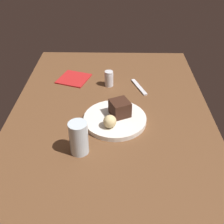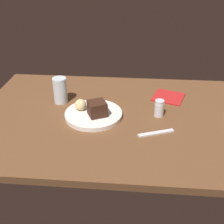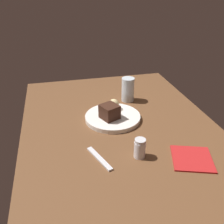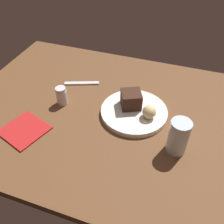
{
  "view_description": "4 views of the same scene",
  "coord_description": "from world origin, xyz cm",
  "px_view_note": "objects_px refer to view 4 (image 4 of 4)",
  "views": [
    {
      "loc": [
        -95.0,
        -2.36,
        70.86
      ],
      "look_at": [
        -4.66,
        -0.66,
        5.72
      ],
      "focal_mm": 44.29,
      "sensor_mm": 36.0,
      "label": 1
    },
    {
      "loc": [
        9.99,
        -107.28,
        67.1
      ],
      "look_at": [
        0.99,
        -3.17,
        6.37
      ],
      "focal_mm": 45.35,
      "sensor_mm": 36.0,
      "label": 2
    },
    {
      "loc": [
        90.52,
        -25.18,
        61.6
      ],
      "look_at": [
        -5.31,
        -2.68,
        7.87
      ],
      "focal_mm": 40.83,
      "sensor_mm": 36.0,
      "label": 3
    },
    {
      "loc": [
        -22.29,
        66.87,
        67.75
      ],
      "look_at": [
        0.08,
        2.4,
        5.49
      ],
      "focal_mm": 40.23,
      "sensor_mm": 36.0,
      "label": 4
    }
  ],
  "objects_px": {
    "folded_napkin": "(24,130)",
    "dessert_plate": "(134,112)",
    "water_glass": "(178,137)",
    "bread_roll": "(149,112)",
    "chocolate_cake_slice": "(131,99)",
    "salt_shaker": "(62,96)",
    "dessert_spoon": "(82,83)"
  },
  "relations": [
    {
      "from": "chocolate_cake_slice",
      "to": "water_glass",
      "type": "relative_size",
      "value": 0.59
    },
    {
      "from": "dessert_plate",
      "to": "water_glass",
      "type": "xyz_separation_m",
      "value": [
        -0.17,
        0.12,
        0.05
      ]
    },
    {
      "from": "dessert_spoon",
      "to": "folded_napkin",
      "type": "distance_m",
      "value": 0.33
    },
    {
      "from": "folded_napkin",
      "to": "dessert_plate",
      "type": "bearing_deg",
      "value": -148.38
    },
    {
      "from": "water_glass",
      "to": "folded_napkin",
      "type": "relative_size",
      "value": 0.86
    },
    {
      "from": "dessert_plate",
      "to": "salt_shaker",
      "type": "xyz_separation_m",
      "value": [
        0.28,
        0.03,
        0.03
      ]
    },
    {
      "from": "chocolate_cake_slice",
      "to": "dessert_plate",
      "type": "bearing_deg",
      "value": 134.97
    },
    {
      "from": "salt_shaker",
      "to": "water_glass",
      "type": "height_order",
      "value": "water_glass"
    },
    {
      "from": "chocolate_cake_slice",
      "to": "dessert_spoon",
      "type": "distance_m",
      "value": 0.27
    },
    {
      "from": "chocolate_cake_slice",
      "to": "dessert_spoon",
      "type": "height_order",
      "value": "chocolate_cake_slice"
    },
    {
      "from": "chocolate_cake_slice",
      "to": "salt_shaker",
      "type": "xyz_separation_m",
      "value": [
        0.27,
        0.05,
        -0.01
      ]
    },
    {
      "from": "dessert_spoon",
      "to": "water_glass",
      "type": "bearing_deg",
      "value": 131.4
    },
    {
      "from": "water_glass",
      "to": "folded_napkin",
      "type": "height_order",
      "value": "water_glass"
    },
    {
      "from": "dessert_plate",
      "to": "bread_roll",
      "type": "distance_m",
      "value": 0.07
    },
    {
      "from": "folded_napkin",
      "to": "water_glass",
      "type": "bearing_deg",
      "value": -170.14
    },
    {
      "from": "dessert_plate",
      "to": "dessert_spoon",
      "type": "xyz_separation_m",
      "value": [
        0.27,
        -0.11,
        -0.01
      ]
    },
    {
      "from": "dessert_plate",
      "to": "chocolate_cake_slice",
      "type": "xyz_separation_m",
      "value": [
        0.02,
        -0.02,
        0.04
      ]
    },
    {
      "from": "water_glass",
      "to": "dessert_spoon",
      "type": "distance_m",
      "value": 0.5
    },
    {
      "from": "water_glass",
      "to": "bread_roll",
      "type": "bearing_deg",
      "value": -41.34
    },
    {
      "from": "dessert_plate",
      "to": "chocolate_cake_slice",
      "type": "relative_size",
      "value": 3.47
    },
    {
      "from": "dessert_plate",
      "to": "bread_roll",
      "type": "height_order",
      "value": "bread_roll"
    },
    {
      "from": "salt_shaker",
      "to": "bread_roll",
      "type": "bearing_deg",
      "value": -178.12
    },
    {
      "from": "chocolate_cake_slice",
      "to": "folded_napkin",
      "type": "height_order",
      "value": "chocolate_cake_slice"
    },
    {
      "from": "salt_shaker",
      "to": "folded_napkin",
      "type": "relative_size",
      "value": 0.53
    },
    {
      "from": "salt_shaker",
      "to": "water_glass",
      "type": "xyz_separation_m",
      "value": [
        -0.46,
        0.09,
        0.02
      ]
    },
    {
      "from": "bread_roll",
      "to": "chocolate_cake_slice",
      "type": "bearing_deg",
      "value": -26.68
    },
    {
      "from": "water_glass",
      "to": "dessert_plate",
      "type": "bearing_deg",
      "value": -34.83
    },
    {
      "from": "bread_roll",
      "to": "salt_shaker",
      "type": "bearing_deg",
      "value": 1.88
    },
    {
      "from": "chocolate_cake_slice",
      "to": "dessert_spoon",
      "type": "xyz_separation_m",
      "value": [
        0.25,
        -0.09,
        -0.05
      ]
    },
    {
      "from": "dessert_plate",
      "to": "bread_roll",
      "type": "bearing_deg",
      "value": 161.07
    },
    {
      "from": "folded_napkin",
      "to": "chocolate_cake_slice",
      "type": "bearing_deg",
      "value": -144.58
    },
    {
      "from": "chocolate_cake_slice",
      "to": "salt_shaker",
      "type": "relative_size",
      "value": 0.96
    }
  ]
}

